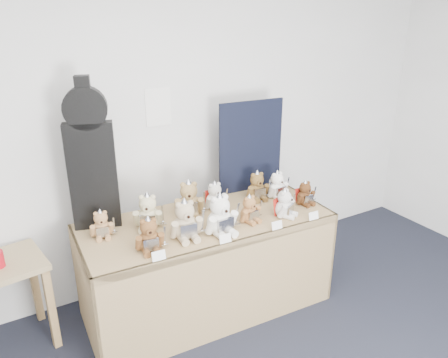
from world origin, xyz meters
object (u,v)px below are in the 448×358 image
teddy_front_right (250,210)px  teddy_back_centre_left (189,200)px  teddy_front_left (185,221)px  teddy_back_end (277,186)px  teddy_back_centre_right (215,197)px  teddy_back_far_left (101,225)px  teddy_back_left (148,213)px  teddy_front_far_right (285,204)px  teddy_front_end (305,194)px  guitar_case (91,157)px  teddy_back_right (257,187)px  teddy_front_far_left (149,236)px  display_table (211,244)px  teddy_front_centre (220,216)px

teddy_front_right → teddy_back_centre_left: (-0.34, 0.32, 0.03)m
teddy_front_left → teddy_back_end: 0.98m
teddy_back_centre_right → teddy_back_far_left: 0.90m
teddy_back_left → teddy_back_centre_right: 0.57m
teddy_front_far_right → teddy_back_left: bearing=131.4°
teddy_front_end → guitar_case: bearing=161.3°
teddy_front_far_right → teddy_back_far_left: bearing=134.8°
teddy_front_end → teddy_back_centre_right: teddy_back_centre_right is taller
teddy_front_end → teddy_back_right: teddy_back_right is taller
teddy_front_far_right → teddy_front_end: (0.28, 0.09, -0.01)m
teddy_back_centre_right → guitar_case: bearing=168.8°
guitar_case → teddy_front_far_right: size_ratio=4.38×
teddy_front_far_left → teddy_back_centre_left: 0.56m
teddy_front_far_left → teddy_front_far_right: size_ratio=1.06×
teddy_front_far_right → teddy_back_centre_right: bearing=106.2°
display_table → teddy_front_left: size_ratio=6.08×
teddy_front_centre → teddy_back_centre_left: size_ratio=1.06×
teddy_front_right → teddy_back_centre_left: teddy_back_centre_left is taller
teddy_back_centre_right → teddy_back_end: (0.55, -0.07, 0.00)m
display_table → teddy_back_centre_right: bearing=56.8°
teddy_front_right → teddy_front_end: teddy_front_right is taller
teddy_front_far_right → teddy_back_end: bearing=33.6°
guitar_case → teddy_back_centre_right: size_ratio=4.40×
teddy_front_right → teddy_front_end: (0.55, 0.03, -0.01)m
teddy_front_centre → teddy_back_end: (0.71, 0.30, -0.03)m
teddy_front_right → teddy_front_far_right: teddy_front_far_right is taller
teddy_back_centre_left → teddy_back_centre_right: (0.23, 0.01, -0.03)m
teddy_front_far_right → teddy_back_centre_right: 0.55m
teddy_front_end → teddy_front_far_right: bearing=-163.4°
display_table → teddy_back_left: teddy_back_left is taller
teddy_front_far_left → teddy_front_left: 0.28m
teddy_back_end → teddy_back_far_left: size_ratio=1.14×
teddy_front_centre → teddy_front_end: size_ratio=1.50×
teddy_front_end → teddy_back_end: teddy_back_end is taller
teddy_front_far_right → teddy_back_right: (0.00, 0.37, 0.01)m
teddy_front_left → teddy_front_right: size_ratio=1.36×
teddy_front_end → teddy_front_left: bearing=179.0°
teddy_back_centre_left → teddy_back_right: bearing=21.1°
teddy_back_centre_right → teddy_back_centre_left: bearing=-178.4°
display_table → teddy_back_far_left: size_ratio=8.64×
display_table → teddy_front_left: 0.39m
teddy_back_left → teddy_back_end: bearing=25.7°
teddy_front_right → teddy_back_centre_right: teddy_back_centre_right is taller
teddy_back_centre_left → teddy_back_centre_right: size_ratio=1.26×
teddy_front_far_right → teddy_back_far_left: (-1.28, 0.38, -0.01)m
teddy_back_centre_left → teddy_front_end: bearing=4.0°
guitar_case → teddy_front_far_right: bearing=-6.4°
teddy_front_far_left → teddy_back_end: bearing=22.5°
teddy_front_centre → teddy_front_right: size_ratio=1.42×
display_table → teddy_back_left: 0.53m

